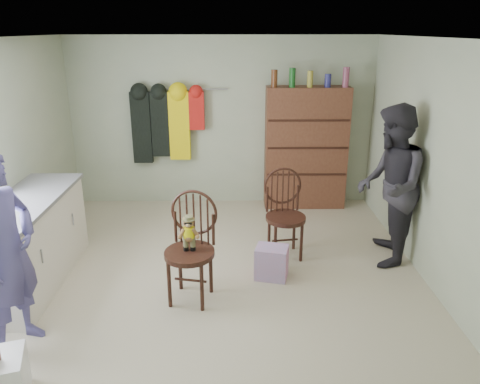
{
  "coord_description": "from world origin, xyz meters",
  "views": [
    {
      "loc": [
        0.2,
        -4.46,
        2.59
      ],
      "look_at": [
        0.25,
        0.2,
        0.95
      ],
      "focal_mm": 35.0,
      "sensor_mm": 36.0,
      "label": 1
    }
  ],
  "objects_px": {
    "counter": "(30,242)",
    "chair_front": "(191,242)",
    "dresser": "(306,147)",
    "chair_far": "(285,210)"
  },
  "relations": [
    {
      "from": "counter",
      "to": "chair_front",
      "type": "bearing_deg",
      "value": -9.91
    },
    {
      "from": "chair_front",
      "to": "dresser",
      "type": "xyz_separation_m",
      "value": [
        1.49,
        2.6,
        0.3
      ]
    },
    {
      "from": "dresser",
      "to": "chair_far",
      "type": "bearing_deg",
      "value": -105.91
    },
    {
      "from": "chair_far",
      "to": "dresser",
      "type": "xyz_separation_m",
      "value": [
        0.47,
        1.65,
        0.35
      ]
    },
    {
      "from": "counter",
      "to": "chair_front",
      "type": "distance_m",
      "value": 1.74
    },
    {
      "from": "chair_far",
      "to": "chair_front",
      "type": "bearing_deg",
      "value": -145.57
    },
    {
      "from": "counter",
      "to": "chair_front",
      "type": "height_order",
      "value": "chair_front"
    },
    {
      "from": "counter",
      "to": "chair_far",
      "type": "distance_m",
      "value": 2.81
    },
    {
      "from": "dresser",
      "to": "counter",
      "type": "bearing_deg",
      "value": -144.31
    },
    {
      "from": "dresser",
      "to": "chair_front",
      "type": "bearing_deg",
      "value": -119.79
    }
  ]
}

